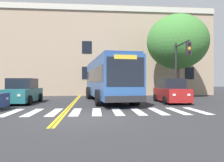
{
  "coord_description": "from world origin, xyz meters",
  "views": [
    {
      "loc": [
        0.38,
        -9.51,
        1.56
      ],
      "look_at": [
        1.88,
        7.1,
        1.64
      ],
      "focal_mm": 35.0,
      "sensor_mm": 36.0,
      "label": 1
    }
  ],
  "objects_px": {
    "car_red_far_lane": "(171,92)",
    "street_tree_curbside_large": "(177,42)",
    "traffic_light_near_corner": "(181,60)",
    "car_teal_near_lane": "(22,92)",
    "car_tan_behind_bus": "(103,88)",
    "city_bus": "(108,79)"
  },
  "relations": [
    {
      "from": "car_tan_behind_bus",
      "to": "traffic_light_near_corner",
      "type": "distance_m",
      "value": 12.22
    },
    {
      "from": "car_tan_behind_bus",
      "to": "street_tree_curbside_large",
      "type": "relative_size",
      "value": 0.5
    },
    {
      "from": "car_teal_near_lane",
      "to": "traffic_light_near_corner",
      "type": "bearing_deg",
      "value": 3.26
    },
    {
      "from": "car_red_far_lane",
      "to": "street_tree_curbside_large",
      "type": "height_order",
      "value": "street_tree_curbside_large"
    },
    {
      "from": "city_bus",
      "to": "car_red_far_lane",
      "type": "relative_size",
      "value": 2.71
    },
    {
      "from": "city_bus",
      "to": "car_teal_near_lane",
      "type": "bearing_deg",
      "value": -170.71
    },
    {
      "from": "car_teal_near_lane",
      "to": "street_tree_curbside_large",
      "type": "height_order",
      "value": "street_tree_curbside_large"
    },
    {
      "from": "car_tan_behind_bus",
      "to": "traffic_light_near_corner",
      "type": "relative_size",
      "value": 0.84
    },
    {
      "from": "city_bus",
      "to": "car_tan_behind_bus",
      "type": "height_order",
      "value": "city_bus"
    },
    {
      "from": "city_bus",
      "to": "car_teal_near_lane",
      "type": "height_order",
      "value": "city_bus"
    },
    {
      "from": "car_teal_near_lane",
      "to": "car_tan_behind_bus",
      "type": "bearing_deg",
      "value": 59.64
    },
    {
      "from": "car_red_far_lane",
      "to": "traffic_light_near_corner",
      "type": "relative_size",
      "value": 0.83
    },
    {
      "from": "traffic_light_near_corner",
      "to": "car_teal_near_lane",
      "type": "bearing_deg",
      "value": -176.74
    },
    {
      "from": "city_bus",
      "to": "car_teal_near_lane",
      "type": "relative_size",
      "value": 2.43
    },
    {
      "from": "city_bus",
      "to": "car_red_far_lane",
      "type": "height_order",
      "value": "city_bus"
    },
    {
      "from": "car_red_far_lane",
      "to": "car_tan_behind_bus",
      "type": "relative_size",
      "value": 0.99
    },
    {
      "from": "car_red_far_lane",
      "to": "car_tan_behind_bus",
      "type": "xyz_separation_m",
      "value": [
        -4.57,
        11.7,
        0.0
      ]
    },
    {
      "from": "car_red_far_lane",
      "to": "traffic_light_near_corner",
      "type": "xyz_separation_m",
      "value": [
        1.34,
        1.31,
        2.55
      ]
    },
    {
      "from": "street_tree_curbside_large",
      "to": "car_tan_behind_bus",
      "type": "bearing_deg",
      "value": 137.36
    },
    {
      "from": "car_red_far_lane",
      "to": "street_tree_curbside_large",
      "type": "bearing_deg",
      "value": 63.44
    },
    {
      "from": "car_teal_near_lane",
      "to": "traffic_light_near_corner",
      "type": "height_order",
      "value": "traffic_light_near_corner"
    },
    {
      "from": "car_teal_near_lane",
      "to": "car_tan_behind_bus",
      "type": "distance_m",
      "value": 12.86
    }
  ]
}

